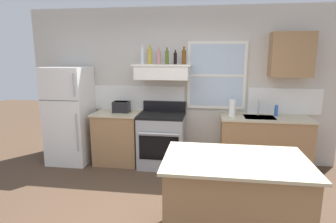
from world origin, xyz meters
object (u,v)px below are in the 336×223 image
bottle_clear_tall (143,56)px  kitchen_island (233,201)px  bottle_rose_pink (159,57)px  refrigerator (70,115)px  paper_towel_roll (232,108)px  dish_soap_bottle (276,111)px  bottle_olive_oil_square (167,57)px  bottle_balsamic_dark (175,58)px  toaster (121,107)px  bottle_amber_wine (184,57)px  stove_range (162,140)px  bottle_champagne_gold_foil (150,56)px

bottle_clear_tall → kitchen_island: 2.84m
bottle_clear_tall → kitchen_island: bearing=-55.6°
bottle_rose_pink → kitchen_island: 2.69m
refrigerator → bottle_clear_tall: bottle_clear_tall is taller
bottle_rose_pink → bottle_clear_tall: bearing=176.3°
paper_towel_roll → bottle_clear_tall: bearing=177.0°
bottle_clear_tall → dish_soap_bottle: 2.39m
bottle_rose_pink → paper_towel_roll: size_ratio=0.99×
bottle_olive_oil_square → bottle_balsamic_dark: bearing=30.7°
toaster → bottle_amber_wine: 1.38m
bottle_olive_oil_square → paper_towel_roll: bottle_olive_oil_square is taller
bottle_balsamic_dark → dish_soap_bottle: bearing=-0.3°
bottle_olive_oil_square → bottle_amber_wine: 0.28m
stove_range → bottle_rose_pink: (-0.07, 0.10, 1.39)m
kitchen_island → paper_towel_roll: bearing=86.5°
refrigerator → paper_towel_roll: refrigerator is taller
bottle_amber_wine → bottle_rose_pink: bearing=-175.0°
stove_range → dish_soap_bottle: same height
bottle_balsamic_dark → paper_towel_roll: size_ratio=0.86×
bottle_olive_oil_square → dish_soap_bottle: 2.00m
bottle_champagne_gold_foil → paper_towel_roll: 1.61m
dish_soap_bottle → bottle_balsamic_dark: bearing=179.7°
bottle_rose_pink → bottle_amber_wine: bottle_amber_wine is taller
bottle_balsamic_dark → dish_soap_bottle: (1.67, -0.01, -0.84)m
stove_range → bottle_clear_tall: (-0.34, 0.12, 1.42)m
bottle_clear_tall → bottle_amber_wine: (0.70, 0.02, -0.02)m
bottle_amber_wine → paper_towel_roll: (0.81, -0.10, -0.82)m
bottle_amber_wine → paper_towel_roll: 1.16m
toaster → dish_soap_bottle: size_ratio=1.65×
bottle_clear_tall → bottle_balsamic_dark: (0.55, 0.03, -0.04)m
refrigerator → bottle_olive_oil_square: bottle_olive_oil_square is taller
refrigerator → bottle_balsamic_dark: bottle_balsamic_dark is taller
toaster → bottle_balsamic_dark: bottle_balsamic_dark is taller
toaster → bottle_champagne_gold_foil: size_ratio=0.95×
bottle_amber_wine → toaster: bearing=-177.2°
stove_range → bottle_rose_pink: bearing=123.3°
bottle_clear_tall → bottle_champagne_gold_foil: 0.14m
dish_soap_bottle → kitchen_island: (-0.83, -2.05, -0.54)m
bottle_olive_oil_square → dish_soap_bottle: size_ratio=1.50×
bottle_amber_wine → refrigerator: bearing=-175.5°
bottle_olive_oil_square → bottle_amber_wine: bearing=13.6°
bottle_clear_tall → bottle_champagne_gold_foil: size_ratio=1.05×
bottle_champagne_gold_foil → bottle_balsamic_dark: size_ratio=1.35×
stove_range → bottle_champagne_gold_foil: 1.43m
toaster → bottle_balsamic_dark: bearing=3.8°
bottle_clear_tall → dish_soap_bottle: bottle_clear_tall is taller
toaster → paper_towel_roll: size_ratio=1.10×
refrigerator → kitchen_island: bearing=-35.0°
dish_soap_bottle → bottle_rose_pink: bearing=-178.9°
dish_soap_bottle → toaster: bearing=-178.8°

